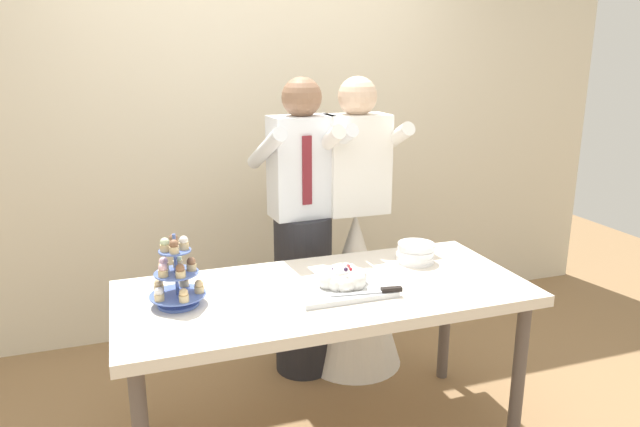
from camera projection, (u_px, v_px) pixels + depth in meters
name	position (u px, v px, depth m)	size (l,w,h in m)	color
rear_wall	(250.00, 106.00, 3.70)	(5.20, 0.10, 2.90)	beige
dessert_table	(325.00, 304.00, 2.61)	(1.80, 0.80, 0.78)	silver
cupcake_stand	(176.00, 277.00, 2.39)	(0.23, 0.23, 0.31)	#4C66B2
main_cake_tray	(342.00, 281.00, 2.56)	(0.43, 0.31, 0.13)	silver
plate_stack	(416.00, 253.00, 2.90)	(0.19, 0.19, 0.10)	white
person_groom	(303.00, 246.00, 3.24)	(0.49, 0.51, 1.66)	#232328
person_bride	(355.00, 269.00, 3.36)	(0.56, 0.56, 1.66)	white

